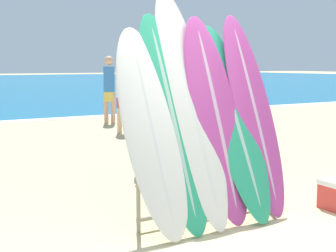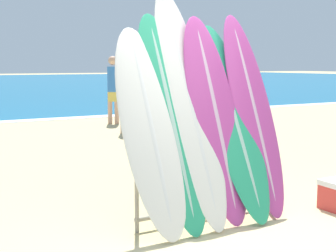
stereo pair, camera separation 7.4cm
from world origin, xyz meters
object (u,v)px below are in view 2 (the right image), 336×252
at_px(surfboard_slot_0, 150,128).
at_px(surfboard_slot_4, 233,119).
at_px(surfboard_slot_2, 189,103).
at_px(person_far_right, 144,107).
at_px(surfboard_slot_5, 253,112).
at_px(surfboard_rack, 206,175).
at_px(surfboard_slot_1, 171,118).
at_px(person_mid_beach, 126,92).
at_px(person_far_left, 113,87).
at_px(surfboard_slot_3, 215,116).

height_order(surfboard_slot_0, surfboard_slot_4, surfboard_slot_4).
relative_size(surfboard_slot_0, surfboard_slot_2, 0.82).
xyz_separation_m(surfboard_slot_4, person_far_right, (0.02, 2.17, -0.05)).
height_order(surfboard_slot_4, surfboard_slot_5, surfboard_slot_5).
bearing_deg(surfboard_rack, surfboard_slot_4, 8.27).
bearing_deg(surfboard_slot_1, surfboard_slot_5, -0.99).
bearing_deg(surfboard_slot_5, surfboard_slot_2, 174.27).
xyz_separation_m(person_mid_beach, person_far_left, (0.41, 1.75, 0.03)).
relative_size(surfboard_slot_2, surfboard_slot_5, 1.11).
relative_size(surfboard_slot_2, person_mid_beach, 1.37).
relative_size(surfboard_slot_0, person_mid_beach, 1.13).
height_order(surfboard_slot_1, surfboard_slot_3, surfboard_slot_1).
bearing_deg(surfboard_slot_5, surfboard_slot_3, -178.77).
height_order(surfboard_rack, surfboard_slot_3, surfboard_slot_3).
bearing_deg(surfboard_slot_3, surfboard_rack, -159.29).
xyz_separation_m(surfboard_slot_2, person_mid_beach, (1.88, 5.82, -0.24)).
xyz_separation_m(surfboard_rack, surfboard_slot_5, (0.63, 0.06, 0.61)).
height_order(surfboard_slot_0, person_far_left, surfboard_slot_0).
xyz_separation_m(surfboard_slot_2, surfboard_slot_4, (0.49, -0.08, -0.18)).
relative_size(surfboard_slot_0, surfboard_slot_4, 0.97).
bearing_deg(surfboard_slot_5, surfboard_slot_4, -178.63).
bearing_deg(surfboard_slot_5, person_far_right, 96.54).
height_order(surfboard_slot_2, person_far_right, surfboard_slot_2).
distance_m(surfboard_slot_2, surfboard_slot_4, 0.53).
bearing_deg(person_far_left, surfboard_slot_4, 113.25).
bearing_deg(surfboard_slot_0, surfboard_slot_5, 1.17).
bearing_deg(surfboard_slot_0, surfboard_slot_2, 11.68).
xyz_separation_m(surfboard_slot_2, surfboard_slot_5, (0.76, -0.08, -0.12)).
xyz_separation_m(surfboard_slot_0, person_far_left, (2.78, 7.68, 0.00)).
xyz_separation_m(surfboard_slot_5, person_far_right, (-0.25, 2.17, -0.11)).
bearing_deg(surfboard_rack, person_mid_beach, 73.62).
relative_size(surfboard_rack, person_far_left, 0.89).
height_order(surfboard_slot_0, surfboard_slot_2, surfboard_slot_2).
relative_size(surfboard_rack, surfboard_slot_3, 0.76).
height_order(surfboard_slot_2, surfboard_slot_3, surfboard_slot_2).
relative_size(surfboard_rack, surfboard_slot_5, 0.74).
relative_size(surfboard_slot_3, surfboard_slot_5, 0.98).
relative_size(surfboard_slot_0, surfboard_slot_3, 0.93).
distance_m(surfboard_slot_2, person_far_left, 7.91).
xyz_separation_m(surfboard_slot_1, person_mid_beach, (2.12, 5.88, -0.11)).
distance_m(surfboard_slot_1, surfboard_slot_3, 0.50).
distance_m(surfboard_slot_4, person_far_right, 2.17).
relative_size(surfboard_slot_1, surfboard_slot_5, 0.98).
height_order(surfboard_slot_1, person_far_left, surfboard_slot_1).
bearing_deg(person_far_right, surfboard_slot_3, -5.60).
height_order(surfboard_slot_1, surfboard_slot_2, surfboard_slot_2).
distance_m(surfboard_slot_3, person_far_right, 2.19).
bearing_deg(person_mid_beach, person_far_right, -52.57).
relative_size(surfboard_slot_3, person_far_left, 1.17).
xyz_separation_m(surfboard_slot_0, surfboard_slot_4, (0.98, 0.02, 0.03)).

